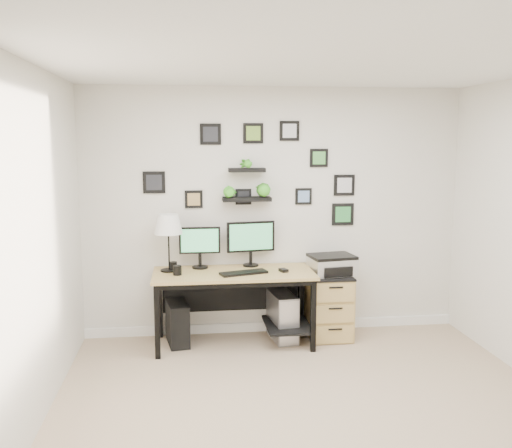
{
  "coord_description": "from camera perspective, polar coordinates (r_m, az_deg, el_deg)",
  "views": [
    {
      "loc": [
        -0.92,
        -3.91,
        2.07
      ],
      "look_at": [
        -0.21,
        1.83,
        1.2
      ],
      "focal_mm": 40.0,
      "sensor_mm": 36.0,
      "label": 1
    }
  ],
  "objects": [
    {
      "name": "desk",
      "position": [
        5.78,
        -1.92,
        -5.92
      ],
      "size": [
        1.6,
        0.7,
        0.75
      ],
      "color": "tan",
      "rests_on": "ground"
    },
    {
      "name": "table_lamp",
      "position": [
        5.72,
        -8.76,
        -0.16
      ],
      "size": [
        0.28,
        0.28,
        0.58
      ],
      "color": "black",
      "rests_on": "desk"
    },
    {
      "name": "printer",
      "position": [
        5.98,
        7.6,
        -4.05
      ],
      "size": [
        0.49,
        0.42,
        0.2
      ],
      "color": "silver",
      "rests_on": "file_cabinet"
    },
    {
      "name": "mug",
      "position": [
        5.62,
        -7.87,
        -4.61
      ],
      "size": [
        0.08,
        0.08,
        0.09
      ],
      "primitive_type": "cylinder",
      "color": "black",
      "rests_on": "desk"
    },
    {
      "name": "room",
      "position": [
        6.3,
        1.79,
        -10.16
      ],
      "size": [
        4.0,
        4.0,
        4.0
      ],
      "color": "tan",
      "rests_on": "ground"
    },
    {
      "name": "keyboard",
      "position": [
        5.62,
        -1.24,
        -4.9
      ],
      "size": [
        0.49,
        0.28,
        0.02
      ],
      "primitive_type": "cube",
      "rotation": [
        0.0,
        0.0,
        0.29
      ],
      "color": "black",
      "rests_on": "desk"
    },
    {
      "name": "file_cabinet",
      "position": [
        6.07,
        7.31,
        -8.12
      ],
      "size": [
        0.43,
        0.53,
        0.67
      ],
      "color": "tan",
      "rests_on": "ground"
    },
    {
      "name": "monitor_right",
      "position": [
        5.91,
        -0.52,
        -1.59
      ],
      "size": [
        0.5,
        0.18,
        0.47
      ],
      "color": "black",
      "rests_on": "desk"
    },
    {
      "name": "pc_tower_grey",
      "position": [
        5.99,
        2.66,
        -9.2
      ],
      "size": [
        0.27,
        0.51,
        0.49
      ],
      "color": "gray",
      "rests_on": "ground"
    },
    {
      "name": "pc_tower_black",
      "position": [
        5.92,
        -7.86,
        -9.78
      ],
      "size": [
        0.26,
        0.46,
        0.43
      ],
      "primitive_type": "cube",
      "rotation": [
        0.0,
        0.0,
        0.16
      ],
      "color": "black",
      "rests_on": "ground"
    },
    {
      "name": "pen_cup",
      "position": [
        5.8,
        -8.26,
        -4.22
      ],
      "size": [
        0.07,
        0.07,
        0.09
      ],
      "primitive_type": "cylinder",
      "color": "black",
      "rests_on": "desk"
    },
    {
      "name": "monitor_left",
      "position": [
        5.84,
        -5.65,
        -2.03
      ],
      "size": [
        0.42,
        0.17,
        0.43
      ],
      "color": "black",
      "rests_on": "desk"
    },
    {
      "name": "mouse",
      "position": [
        5.72,
        2.77,
        -4.64
      ],
      "size": [
        0.09,
        0.11,
        0.03
      ],
      "primitive_type": "cube",
      "rotation": [
        0.0,
        0.0,
        0.31
      ],
      "color": "black",
      "rests_on": "desk"
    },
    {
      "name": "wall_decor",
      "position": [
        5.89,
        -0.21,
        4.58
      ],
      "size": [
        2.22,
        0.18,
        1.1
      ],
      "color": "black",
      "rests_on": "ground"
    }
  ]
}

